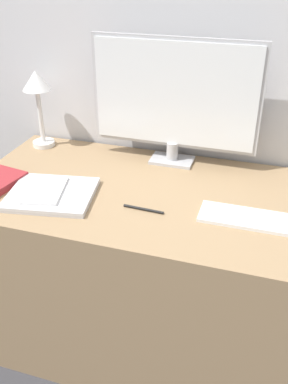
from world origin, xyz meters
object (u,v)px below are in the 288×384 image
Objects in this scene: ereader at (45,190)px; monitor at (174,98)px; desk_lamp at (37,92)px; pen at (142,209)px; keyboard at (245,218)px; laptop at (52,194)px.

monitor is at bearing 48.96° from ereader.
pen is (0.57, -0.38, -0.23)m from desk_lamp.
keyboard is 0.68m from ereader.
pen is at bearing -172.43° from keyboard.
ereader is 0.50m from desk_lamp.
desk_lamp is (-0.57, -0.01, -0.02)m from monitor.
desk_lamp is at bearing 159.70° from keyboard.
monitor is 2.24× the size of keyboard.
desk_lamp reaches higher than ereader.
keyboard is at bearing 7.57° from pen.
ereader is at bearing -131.04° from monitor.
ereader is (-0.35, -0.40, -0.24)m from monitor.
ereader is at bearing -170.37° from laptop.
ereader is at bearing -60.37° from desk_lamp.
ereader reaches higher than laptop.
keyboard is at bearing 4.83° from ereader.
laptop is 2.34× the size of pen.
ereader is at bearing -177.78° from pen.
desk_lamp is (-0.22, 0.39, 0.21)m from ereader.
monitor reaches higher than desk_lamp.
laptop is (-0.66, -0.05, 0.00)m from keyboard.
monitor is 3.03× the size of ereader.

